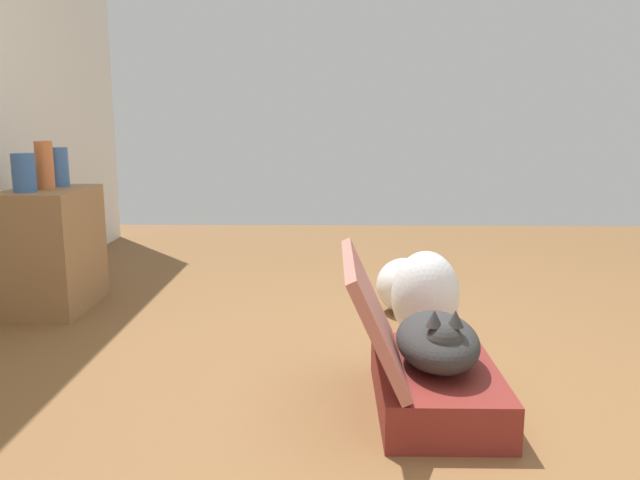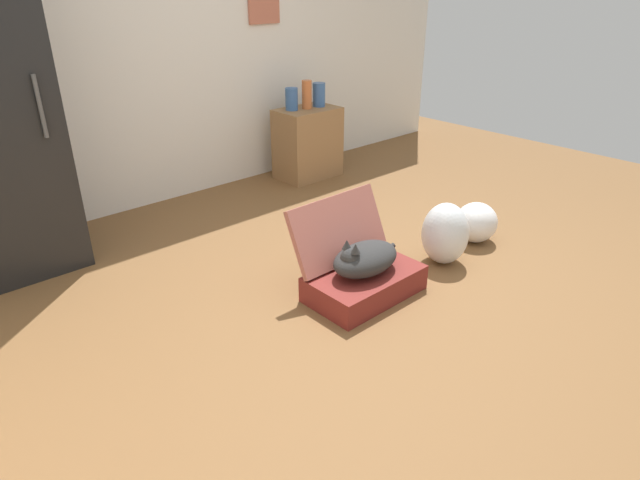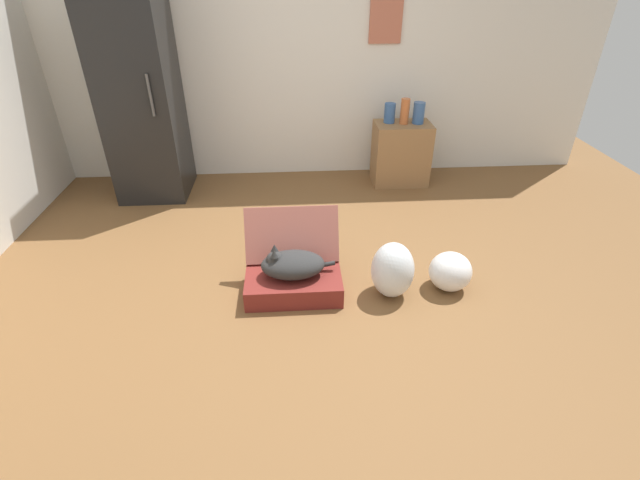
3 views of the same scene
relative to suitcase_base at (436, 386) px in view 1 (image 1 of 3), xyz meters
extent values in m
plane|color=brown|center=(0.04, -0.02, -0.08)|extent=(7.68, 7.68, 0.00)
cube|color=maroon|center=(0.00, 0.00, 0.00)|extent=(0.67, 0.41, 0.15)
cube|color=#B26356|center=(0.00, 0.22, 0.27)|extent=(0.67, 0.20, 0.39)
ellipsoid|color=#2D2D2D|center=(0.00, 0.00, 0.16)|extent=(0.44, 0.28, 0.17)
sphere|color=#2D2D2D|center=(-0.12, 0.00, 0.21)|extent=(0.12, 0.12, 0.12)
cone|color=#2D2D2D|center=(-0.12, -0.03, 0.28)|extent=(0.06, 0.06, 0.06)
cone|color=#2D2D2D|center=(-0.12, 0.03, 0.28)|extent=(0.06, 0.06, 0.06)
cylinder|color=#2D2D2D|center=(0.20, 0.04, 0.12)|extent=(0.20, 0.03, 0.07)
ellipsoid|color=silver|center=(0.69, -0.06, 0.13)|extent=(0.30, 0.31, 0.41)
ellipsoid|color=white|center=(1.12, -0.02, 0.06)|extent=(0.30, 0.29, 0.28)
cube|color=olive|center=(1.16, 1.83, 0.24)|extent=(0.56, 0.37, 0.64)
cylinder|color=#38609E|center=(1.01, 1.88, 0.65)|extent=(0.11, 0.11, 0.19)
cylinder|color=#38609E|center=(1.30, 1.83, 0.66)|extent=(0.11, 0.11, 0.21)
cylinder|color=#CC6B38|center=(1.16, 1.84, 0.68)|extent=(0.09, 0.09, 0.25)
camera|label=1|loc=(-2.06, 0.37, 0.91)|focal=35.31mm
camera|label=2|loc=(-2.06, -1.88, 1.63)|focal=30.63mm
camera|label=3|loc=(0.01, -2.54, 1.94)|focal=25.20mm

